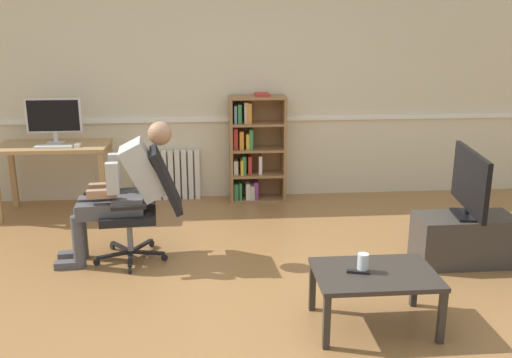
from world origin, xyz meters
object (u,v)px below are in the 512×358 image
object	(u,v)px
coffee_table	(375,279)
spare_remote	(358,272)
radiator	(168,175)
person_seated	(124,188)
office_chair	(146,201)
drinking_glass	(363,263)
imac_monitor	(54,117)
tv_screen	(470,183)
keyboard	(54,146)
computer_mouse	(78,145)
bookshelf	(253,150)
tv_stand	(464,240)
computer_desk	(54,156)

from	to	relation	value
coffee_table	spare_remote	distance (m)	0.13
radiator	person_seated	world-z (taller)	person_seated
office_chair	coffee_table	world-z (taller)	office_chair
drinking_glass	spare_remote	xyz separation A→B (m)	(-0.04, -0.02, -0.05)
imac_monitor	office_chair	bearing A→B (deg)	-52.04
tv_screen	coffee_table	distance (m)	1.47
coffee_table	keyboard	bearing A→B (deg)	137.71
computer_mouse	coffee_table	xyz separation A→B (m)	(2.44, -2.45, -0.42)
bookshelf	tv_stand	distance (m)	2.55
computer_mouse	tv_screen	world-z (taller)	tv_screen
office_chair	coffee_table	distance (m)	2.09
imac_monitor	tv_screen	world-z (taller)	imac_monitor
person_seated	tv_stand	world-z (taller)	person_seated
computer_mouse	keyboard	bearing A→B (deg)	-175.15
office_chair	spare_remote	bearing A→B (deg)	44.40
keyboard	spare_remote	bearing A→B (deg)	-43.68
bookshelf	tv_screen	distance (m)	2.53
computer_desk	office_chair	xyz separation A→B (m)	(1.08, -1.29, -0.11)
coffee_table	drinking_glass	xyz separation A→B (m)	(-0.08, 0.02, 0.11)
bookshelf	person_seated	xyz separation A→B (m)	(-1.22, -1.59, 0.06)
radiator	coffee_table	world-z (taller)	radiator
computer_mouse	bookshelf	bearing A→B (deg)	12.52
office_chair	tv_stand	xyz separation A→B (m)	(2.70, -0.34, -0.31)
imac_monitor	person_seated	xyz separation A→B (m)	(0.90, -1.38, -0.38)
computer_desk	computer_mouse	bearing A→B (deg)	-23.01
person_seated	spare_remote	size ratio (longest dim) A/B	8.04
radiator	office_chair	bearing A→B (deg)	-92.41
keyboard	radiator	size ratio (longest dim) A/B	0.51
spare_remote	keyboard	bearing A→B (deg)	61.02
radiator	coffee_table	xyz separation A→B (m)	(1.57, -2.96, 0.06)
person_seated	imac_monitor	bearing A→B (deg)	-152.30
computer_desk	person_seated	xyz separation A→B (m)	(0.91, -1.30, 0.01)
keyboard	person_seated	distance (m)	1.45
keyboard	bookshelf	distance (m)	2.13
bookshelf	spare_remote	size ratio (longest dim) A/B	8.18
tv_stand	tv_screen	size ratio (longest dim) A/B	0.98
office_chair	tv_screen	bearing A→B (deg)	77.63
tv_stand	spare_remote	bearing A→B (deg)	-141.02
person_seated	tv_stand	distance (m)	2.92
imac_monitor	coffee_table	size ratio (longest dim) A/B	0.71
bookshelf	spare_remote	bearing A→B (deg)	-80.68
computer_desk	tv_stand	xyz separation A→B (m)	(3.78, -1.62, -0.42)
imac_monitor	office_chair	size ratio (longest dim) A/B	0.58
radiator	tv_screen	size ratio (longest dim) A/B	0.87
computer_mouse	spare_remote	size ratio (longest dim) A/B	0.67
keyboard	radiator	xyz separation A→B (m)	(1.10, 0.53, -0.48)
computer_desk	computer_mouse	world-z (taller)	computer_mouse
keyboard	office_chair	xyz separation A→B (m)	(1.03, -1.15, -0.24)
spare_remote	drinking_glass	bearing A→B (deg)	-44.43
computer_mouse	bookshelf	world-z (taller)	bookshelf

